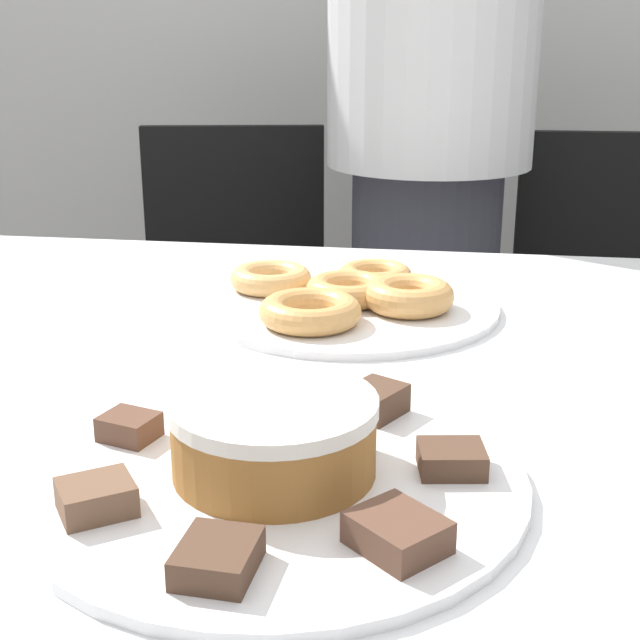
# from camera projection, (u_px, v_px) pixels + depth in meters

# --- Properties ---
(table) EXTENTS (1.67, 1.07, 0.76)m
(table) POSITION_uv_depth(u_px,v_px,m) (365.00, 438.00, 0.95)
(table) COLOR white
(table) RESTS_ON ground_plane
(person_standing) EXTENTS (0.39, 0.39, 1.70)m
(person_standing) POSITION_uv_depth(u_px,v_px,m) (429.00, 141.00, 1.71)
(person_standing) COLOR #383842
(person_standing) RESTS_ON ground_plane
(office_chair_left) EXTENTS (0.51, 0.51, 0.90)m
(office_chair_left) POSITION_uv_depth(u_px,v_px,m) (235.00, 353.00, 1.93)
(office_chair_left) COLOR black
(office_chair_left) RESTS_ON ground_plane
(office_chair_right) EXTENTS (0.46, 0.46, 0.90)m
(office_chair_right) POSITION_uv_depth(u_px,v_px,m) (612.00, 373.00, 1.81)
(office_chair_right) COLOR black
(office_chair_right) RESTS_ON ground_plane
(plate_cake) EXTENTS (0.40, 0.40, 0.01)m
(plate_cake) POSITION_uv_depth(u_px,v_px,m) (275.00, 477.00, 0.70)
(plate_cake) COLOR white
(plate_cake) RESTS_ON table
(plate_donuts) EXTENTS (0.38, 0.38, 0.01)m
(plate_donuts) POSITION_uv_depth(u_px,v_px,m) (348.00, 305.00, 1.13)
(plate_donuts) COLOR white
(plate_donuts) RESTS_ON table
(frosted_cake) EXTENTS (0.16, 0.16, 0.06)m
(frosted_cake) POSITION_uv_depth(u_px,v_px,m) (274.00, 435.00, 0.69)
(frosted_cake) COLOR #9E662D
(frosted_cake) RESTS_ON plate_cake
(lamington_0) EXTENTS (0.05, 0.06, 0.02)m
(lamington_0) POSITION_uv_depth(u_px,v_px,m) (217.00, 558.00, 0.57)
(lamington_0) COLOR #513828
(lamington_0) RESTS_ON plate_cake
(lamington_1) EXTENTS (0.08, 0.08, 0.02)m
(lamington_1) POSITION_uv_depth(u_px,v_px,m) (398.00, 533.00, 0.59)
(lamington_1) COLOR brown
(lamington_1) RESTS_ON plate_cake
(lamington_2) EXTENTS (0.06, 0.05, 0.02)m
(lamington_2) POSITION_uv_depth(u_px,v_px,m) (452.00, 459.00, 0.70)
(lamington_2) COLOR #513828
(lamington_2) RESTS_ON plate_cake
(lamington_3) EXTENTS (0.06, 0.06, 0.03)m
(lamington_3) POSITION_uv_depth(u_px,v_px,m) (376.00, 400.00, 0.80)
(lamington_3) COLOR #513828
(lamington_3) RESTS_ON plate_cake
(lamington_4) EXTENTS (0.06, 0.06, 0.02)m
(lamington_4) POSITION_uv_depth(u_px,v_px,m) (247.00, 392.00, 0.82)
(lamington_4) COLOR #513828
(lamington_4) RESTS_ON plate_cake
(lamington_5) EXTENTS (0.05, 0.05, 0.02)m
(lamington_5) POSITION_uv_depth(u_px,v_px,m) (129.00, 427.00, 0.75)
(lamington_5) COLOR brown
(lamington_5) RESTS_ON plate_cake
(lamington_6) EXTENTS (0.07, 0.07, 0.02)m
(lamington_6) POSITION_uv_depth(u_px,v_px,m) (96.00, 497.00, 0.64)
(lamington_6) COLOR brown
(lamington_6) RESTS_ON plate_cake
(donut_0) EXTENTS (0.11, 0.11, 0.03)m
(donut_0) POSITION_uv_depth(u_px,v_px,m) (348.00, 290.00, 1.12)
(donut_0) COLOR tan
(donut_0) RESTS_ON plate_donuts
(donut_1) EXTENTS (0.10, 0.10, 0.03)m
(donut_1) POSITION_uv_depth(u_px,v_px,m) (375.00, 276.00, 1.19)
(donut_1) COLOR tan
(donut_1) RESTS_ON plate_donuts
(donut_2) EXTENTS (0.11, 0.11, 0.03)m
(donut_2) POSITION_uv_depth(u_px,v_px,m) (271.00, 278.00, 1.18)
(donut_2) COLOR #E5AD66
(donut_2) RESTS_ON plate_donuts
(donut_3) EXTENTS (0.12, 0.12, 0.03)m
(donut_3) POSITION_uv_depth(u_px,v_px,m) (310.00, 311.00, 1.04)
(donut_3) COLOR tan
(donut_3) RESTS_ON plate_donuts
(donut_4) EXTENTS (0.11, 0.11, 0.04)m
(donut_4) POSITION_uv_depth(u_px,v_px,m) (409.00, 296.00, 1.09)
(donut_4) COLOR tan
(donut_4) RESTS_ON plate_donuts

